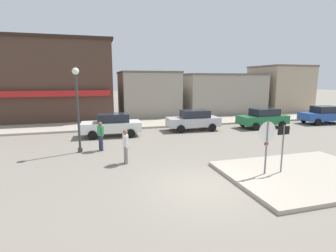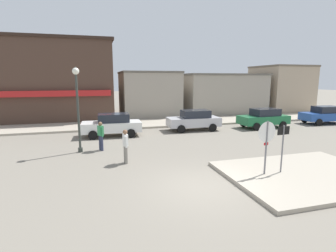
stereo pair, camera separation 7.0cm
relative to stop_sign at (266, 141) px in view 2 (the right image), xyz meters
The scene contains 16 objects.
ground_plane 3.18m from the stop_sign, behind, with size 160.00×160.00×0.00m, color gray.
sidewalk_corner 2.26m from the stop_sign, 11.49° to the right, with size 6.40×4.80×0.15m, color #A89E8C.
kerb_far 13.99m from the stop_sign, 101.55° to the left, with size 80.00×4.00×0.15m, color #A89E8C.
stop_sign is the anchor object (origin of this frame).
one_way_sign 0.80m from the stop_sign, ahead, with size 0.60×0.07×2.10m.
lamp_post 9.51m from the stop_sign, 140.90° to the left, with size 0.36×0.36×4.54m.
parked_car_nearest 11.02m from the stop_sign, 118.99° to the left, with size 4.07×2.00×1.56m.
parked_car_second 10.12m from the stop_sign, 84.93° to the left, with size 4.05×1.97×1.56m.
parked_car_third 11.66m from the stop_sign, 54.73° to the left, with size 4.06×1.99×1.56m.
parked_car_fourth 16.35m from the stop_sign, 36.51° to the left, with size 4.11×2.10×1.56m.
pedestrian_crossing_near 8.63m from the stop_sign, 136.05° to the left, with size 0.34×0.54×1.61m.
pedestrian_crossing_far 6.17m from the stop_sign, 147.03° to the left, with size 0.23×0.55×1.61m.
building_corner_shop 23.17m from the stop_sign, 116.86° to the left, with size 11.79×10.40×7.54m.
building_storefront_left_near 19.12m from the stop_sign, 92.38° to the left, with size 5.93×6.10×4.69m.
building_storefront_left_mid 20.59m from the stop_sign, 68.35° to the left, with size 9.11×6.38×4.49m.
building_storefront_right_near 24.47m from the stop_sign, 50.34° to the left, with size 5.62×6.01×5.48m.
Camera 2 is at (-3.66, -8.41, 3.91)m, focal length 28.00 mm.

